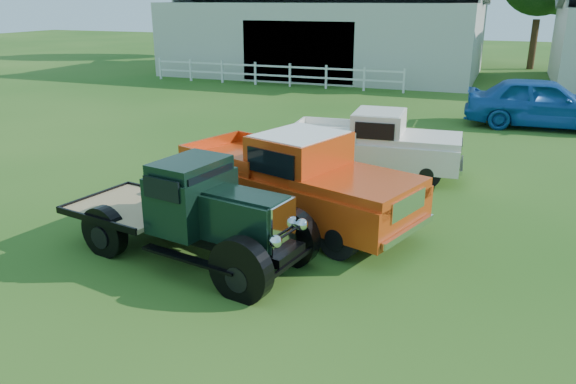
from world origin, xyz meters
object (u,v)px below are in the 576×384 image
at_px(vintage_flatbed, 189,209).
at_px(white_pickup, 375,144).
at_px(red_pickup, 296,178).
at_px(misc_car_blue, 543,103).

distance_m(vintage_flatbed, white_pickup, 6.47).
relative_size(red_pickup, white_pickup, 1.17).
bearing_deg(red_pickup, misc_car_blue, 85.01).
xyz_separation_m(white_pickup, misc_car_blue, (4.31, 7.81, 0.07)).
distance_m(vintage_flatbed, misc_car_blue, 15.31).
xyz_separation_m(vintage_flatbed, red_pickup, (1.17, 2.24, 0.05)).
relative_size(red_pickup, misc_car_blue, 1.00).
height_order(red_pickup, white_pickup, red_pickup).
xyz_separation_m(vintage_flatbed, misc_car_blue, (6.22, 13.99, -0.02)).
bearing_deg(vintage_flatbed, misc_car_blue, 76.22).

